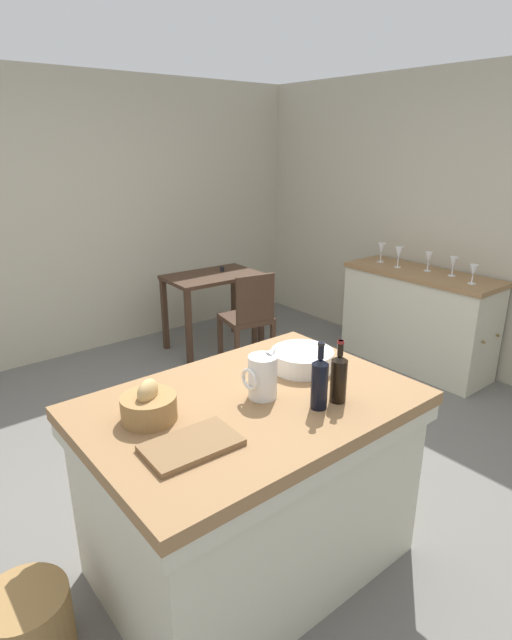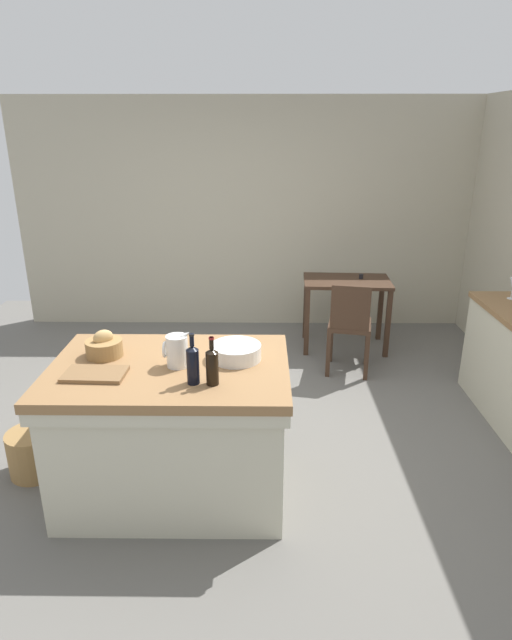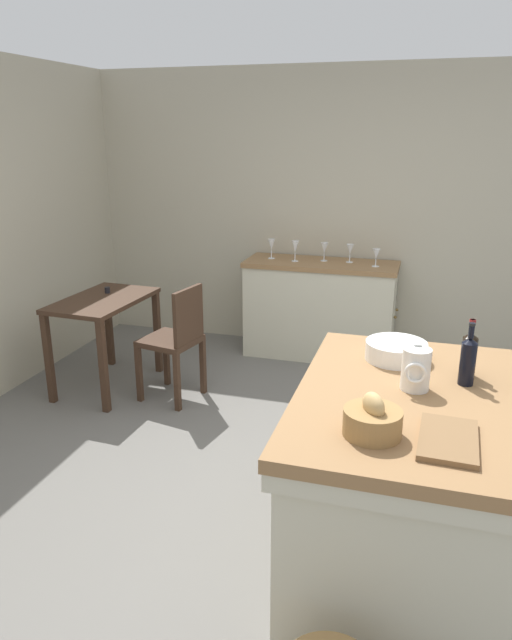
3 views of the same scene
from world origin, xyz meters
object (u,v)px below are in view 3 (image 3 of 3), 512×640
(writing_desk, at_px, (104,313))
(wine_glass_far_left, at_px, (376,254))
(bread_basket, at_px, (372,420))
(wine_bottle_dark, at_px, (469,353))
(wash_bowl, at_px, (396,351))
(island_table, at_px, (403,474))
(wine_glass_left, at_px, (350,250))
(side_cabinet, at_px, (320,309))
(wooden_chair, at_px, (176,339))
(pitcher, at_px, (416,369))
(wine_glass_right, at_px, (295,247))
(wine_glass_middle, at_px, (324,248))
(wine_bottle_amber, at_px, (468,360))
(wine_glass_far_right, at_px, (271,245))
(cutting_board, at_px, (448,440))

(writing_desk, relative_size, wine_glass_far_left, 5.89)
(writing_desk, distance_m, bread_basket, 3.01)
(wine_bottle_dark, bearing_deg, wash_bowl, 71.77)
(island_table, distance_m, wine_glass_left, 2.85)
(side_cabinet, bearing_deg, wine_glass_far_left, -95.84)
(writing_desk, relative_size, wooden_chair, 1.01)
(side_cabinet, xyz_separation_m, writing_desk, (-1.20, 1.54, 0.18))
(pitcher, relative_size, wine_glass_right, 1.26)
(writing_desk, relative_size, wash_bowl, 2.96)
(pitcher, distance_m, wine_glass_middle, 2.81)
(wash_bowl, height_order, bread_basket, bread_basket)
(bread_basket, relative_size, wine_bottle_dark, 0.80)
(wine_bottle_amber, bearing_deg, wine_glass_far_right, 32.83)
(writing_desk, height_order, wine_bottle_dark, wine_bottle_dark)
(wooden_chair, height_order, wine_glass_far_right, wine_glass_far_right)
(pitcher, height_order, wine_glass_far_left, pitcher)
(wine_bottle_dark, bearing_deg, wine_glass_middle, 25.05)
(wine_bottle_dark, relative_size, wine_glass_middle, 1.69)
(island_table, height_order, wine_bottle_dark, wine_bottle_dark)
(wine_glass_left, bearing_deg, pitcher, -166.01)
(cutting_board, bearing_deg, wooden_chair, 47.05)
(wooden_chair, xyz_separation_m, wine_glass_far_left, (1.21, -1.38, 0.50))
(writing_desk, bearing_deg, bread_basket, -129.26)
(island_table, bearing_deg, writing_desk, 59.07)
(wine_glass_far_left, xyz_separation_m, wine_glass_right, (0.01, 0.73, 0.02))
(wine_bottle_dark, relative_size, wine_glass_far_right, 1.56)
(wash_bowl, xyz_separation_m, wine_glass_right, (2.22, 1.04, 0.07))
(side_cabinet, height_order, wine_glass_right, wine_glass_right)
(wine_bottle_dark, bearing_deg, wooden_chair, 61.35)
(wash_bowl, xyz_separation_m, wine_glass_far_left, (2.21, 0.32, 0.05))
(pitcher, bearing_deg, wine_glass_far_left, 9.37)
(wooden_chair, bearing_deg, bread_basket, -137.84)
(wine_glass_right, bearing_deg, side_cabinet, -80.50)
(pitcher, height_order, wine_glass_left, pitcher)
(pitcher, bearing_deg, side_cabinet, 19.26)
(wine_bottle_dark, bearing_deg, wine_glass_far_left, 15.83)
(bread_basket, bearing_deg, island_table, -16.78)
(island_table, relative_size, wine_glass_right, 7.74)
(wine_bottle_amber, xyz_separation_m, wine_glass_right, (2.45, 1.38, -0.00))
(pitcher, bearing_deg, wine_glass_left, 13.99)
(wine_glass_far_left, relative_size, wine_glass_left, 0.96)
(writing_desk, xyz_separation_m, wash_bowl, (-1.06, -2.35, 0.32))
(pitcher, distance_m, wine_glass_left, 2.75)
(island_table, distance_m, side_cabinet, 2.81)
(cutting_board, bearing_deg, wine_glass_far_right, 26.35)
(cutting_board, bearing_deg, wine_glass_left, 14.46)
(pitcher, relative_size, wine_glass_left, 1.45)
(island_table, xyz_separation_m, writing_desk, (1.46, 2.44, 0.15))
(wine_glass_far_left, bearing_deg, cutting_board, -169.41)
(side_cabinet, xyz_separation_m, wine_glass_middle, (0.05, -0.01, 0.56))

